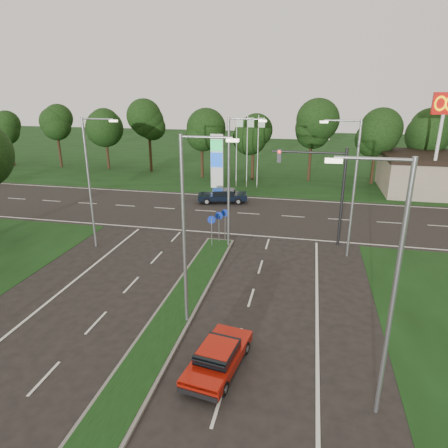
# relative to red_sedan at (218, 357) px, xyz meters

# --- Properties ---
(ground) EXTENTS (160.00, 160.00, 0.00)m
(ground) POSITION_rel_red_sedan_xyz_m (-3.05, -3.00, -0.59)
(ground) COLOR black
(ground) RESTS_ON ground
(verge_far) EXTENTS (160.00, 50.00, 0.02)m
(verge_far) POSITION_rel_red_sedan_xyz_m (-3.05, 52.00, -0.59)
(verge_far) COLOR black
(verge_far) RESTS_ON ground
(cross_road) EXTENTS (160.00, 12.00, 0.02)m
(cross_road) POSITION_rel_red_sedan_xyz_m (-3.05, 21.00, -0.59)
(cross_road) COLOR black
(cross_road) RESTS_ON ground
(median_kerb) EXTENTS (2.00, 26.00, 0.12)m
(median_kerb) POSITION_rel_red_sedan_xyz_m (-3.05, 1.00, -0.53)
(median_kerb) COLOR slate
(median_kerb) RESTS_ON ground
(streetlight_median_near) EXTENTS (2.53, 0.22, 9.00)m
(streetlight_median_near) POSITION_rel_red_sedan_xyz_m (-2.05, 3.00, 4.49)
(streetlight_median_near) COLOR gray
(streetlight_median_near) RESTS_ON ground
(streetlight_median_far) EXTENTS (2.53, 0.22, 9.00)m
(streetlight_median_far) POSITION_rel_red_sedan_xyz_m (-2.05, 13.00, 4.49)
(streetlight_median_far) COLOR gray
(streetlight_median_far) RESTS_ON ground
(streetlight_left_far) EXTENTS (2.53, 0.22, 9.00)m
(streetlight_left_far) POSITION_rel_red_sedan_xyz_m (-11.35, 11.00, 4.49)
(streetlight_left_far) COLOR gray
(streetlight_left_far) RESTS_ON ground
(streetlight_right_far) EXTENTS (2.53, 0.22, 9.00)m
(streetlight_right_far) POSITION_rel_red_sedan_xyz_m (5.75, 13.00, 4.49)
(streetlight_right_far) COLOR gray
(streetlight_right_far) RESTS_ON ground
(streetlight_right_near) EXTENTS (2.53, 0.22, 9.00)m
(streetlight_right_near) POSITION_rel_red_sedan_xyz_m (5.75, -1.00, 4.49)
(streetlight_right_near) COLOR gray
(streetlight_right_near) RESTS_ON ground
(traffic_signal) EXTENTS (5.10, 0.42, 7.00)m
(traffic_signal) POSITION_rel_red_sedan_xyz_m (4.14, 14.99, 4.06)
(traffic_signal) COLOR black
(traffic_signal) RESTS_ON ground
(median_signs) EXTENTS (1.16, 1.76, 2.38)m
(median_signs) POSITION_rel_red_sedan_xyz_m (-3.05, 13.40, 1.12)
(median_signs) COLOR gray
(median_signs) RESTS_ON ground
(gas_pylon) EXTENTS (5.80, 1.26, 8.00)m
(gas_pylon) POSITION_rel_red_sedan_xyz_m (-6.84, 30.04, 2.60)
(gas_pylon) COLOR silver
(gas_pylon) RESTS_ON ground
(mcdonalds_sign) EXTENTS (2.20, 0.47, 10.40)m
(mcdonalds_sign) POSITION_rel_red_sedan_xyz_m (14.95, 28.97, 7.39)
(mcdonalds_sign) COLOR silver
(mcdonalds_sign) RESTS_ON ground
(treeline_far) EXTENTS (6.00, 6.00, 9.90)m
(treeline_far) POSITION_rel_red_sedan_xyz_m (-2.95, 36.93, 6.24)
(treeline_far) COLOR black
(treeline_far) RESTS_ON ground
(red_sedan) EXTENTS (2.25, 4.22, 1.10)m
(red_sedan) POSITION_rel_red_sedan_xyz_m (0.00, 0.00, 0.00)
(red_sedan) COLOR #9C1308
(red_sedan) RESTS_ON ground
(navy_sedan) EXTENTS (5.08, 2.96, 1.31)m
(navy_sedan) POSITION_rel_red_sedan_xyz_m (-5.13, 24.19, 0.11)
(navy_sedan) COLOR black
(navy_sedan) RESTS_ON ground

